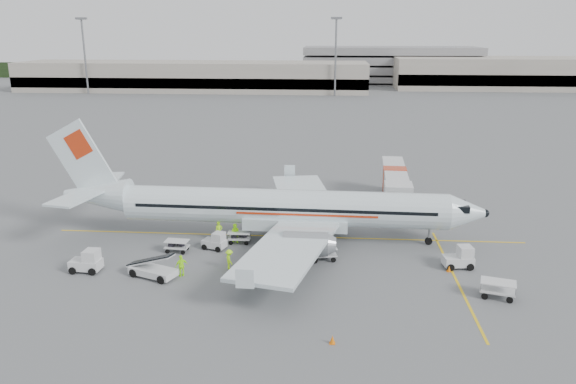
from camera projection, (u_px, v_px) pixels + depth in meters
name	position (u px, v px, depth m)	size (l,w,h in m)	color
ground	(286.00, 236.00, 53.03)	(360.00, 360.00, 0.00)	#56595B
stripe_lead	(286.00, 236.00, 53.03)	(44.00, 0.20, 0.01)	yellow
stripe_cross	(455.00, 277.00, 44.35)	(0.20, 20.00, 0.01)	yellow
terminal_west	(194.00, 76.00, 179.20)	(110.00, 22.00, 9.00)	gray
terminal_east	(532.00, 73.00, 185.38)	(90.00, 26.00, 10.00)	gray
parking_garage	(390.00, 64.00, 202.48)	(62.00, 24.00, 14.00)	slate
treeline	(322.00, 72.00, 219.79)	(300.00, 3.00, 6.00)	black
mast_west	(85.00, 57.00, 168.09)	(3.20, 1.20, 22.00)	slate
mast_center	(336.00, 58.00, 162.61)	(3.20, 1.20, 22.00)	slate
aircraft	(285.00, 184.00, 50.84)	(38.92, 30.50, 10.73)	silver
jet_bridge	(394.00, 187.00, 61.57)	(3.09, 16.50, 4.33)	silver
belt_loader	(152.00, 261.00, 43.99)	(5.07, 1.90, 2.75)	silver
tug_fore	(458.00, 257.00, 45.86)	(2.39, 1.37, 1.84)	silver
tug_mid	(214.00, 240.00, 49.83)	(2.04, 1.17, 1.58)	silver
tug_aft	(85.00, 261.00, 45.12)	(2.41, 1.38, 1.87)	silver
cart_loaded_a	(239.00, 237.00, 51.27)	(2.03, 1.20, 1.06)	silver
cart_loaded_b	(177.00, 246.00, 49.23)	(2.04, 1.20, 1.06)	silver
cart_empty_a	(323.00, 254.00, 47.43)	(2.25, 1.33, 1.17)	silver
cart_empty_b	(498.00, 289.00, 40.77)	(2.45, 1.45, 1.28)	silver
cone_nose	(449.00, 268.00, 45.26)	(0.34, 0.34, 0.56)	orange
cone_port	(331.00, 201.00, 62.71)	(0.40, 0.40, 0.65)	orange
cone_stbd	(332.00, 339.00, 34.86)	(0.36, 0.36, 0.59)	orange
crew_a	(219.00, 231.00, 51.79)	(0.67, 0.44, 1.84)	#9CE512
crew_b	(235.00, 233.00, 51.30)	(0.87, 0.68, 1.79)	#9CE512
crew_c	(229.00, 259.00, 45.59)	(1.08, 0.62, 1.68)	#9CE512
crew_d	(182.00, 266.00, 44.26)	(1.04, 0.43, 1.77)	#9CE512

